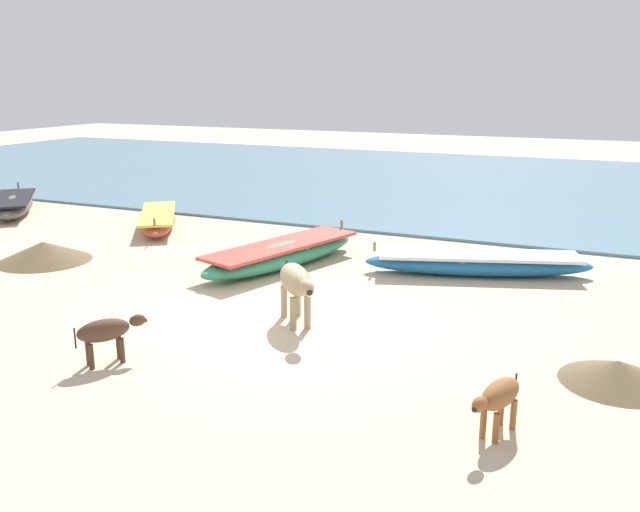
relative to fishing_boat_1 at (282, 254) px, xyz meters
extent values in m
plane|color=beige|center=(1.60, -2.98, -0.29)|extent=(80.00, 80.00, 0.00)
cube|color=slate|center=(1.60, 13.97, -0.25)|extent=(60.00, 20.00, 0.08)
ellipsoid|color=#338C66|center=(0.00, 0.00, -0.02)|extent=(2.44, 4.76, 0.54)
cube|color=#CC3F33|center=(0.00, 0.00, 0.21)|extent=(2.25, 4.22, 0.07)
cube|color=olive|center=(0.10, 0.33, 0.13)|extent=(0.93, 0.40, 0.04)
cylinder|color=olive|center=(0.64, 2.03, 0.35)|extent=(0.06, 0.06, 0.20)
ellipsoid|color=#5B5651|center=(-10.53, 2.00, -0.03)|extent=(3.45, 3.67, 0.54)
cube|color=black|center=(-10.53, 2.00, 0.20)|extent=(3.11, 3.30, 0.07)
cube|color=olive|center=(-10.73, 2.22, 0.12)|extent=(0.78, 0.71, 0.04)
cylinder|color=olive|center=(-11.74, 3.36, 0.34)|extent=(0.06, 0.06, 0.20)
ellipsoid|color=#B74733|center=(-5.06, 2.14, -0.07)|extent=(3.00, 3.76, 0.46)
cube|color=#EAD84C|center=(-5.06, 2.14, 0.13)|extent=(2.72, 3.36, 0.07)
cube|color=olive|center=(-4.90, 1.90, 0.06)|extent=(0.72, 0.55, 0.04)
cylinder|color=olive|center=(-4.03, 0.66, 0.26)|extent=(0.06, 0.06, 0.20)
ellipsoid|color=#1E669E|center=(4.20, 1.13, -0.05)|extent=(4.95, 2.47, 0.48)
cube|color=white|center=(4.20, 1.13, 0.15)|extent=(4.38, 2.26, 0.07)
cube|color=olive|center=(3.85, 1.02, 0.08)|extent=(0.38, 0.83, 0.04)
cylinder|color=olive|center=(2.06, 0.42, 0.29)|extent=(0.06, 0.06, 0.20)
ellipsoid|color=brown|center=(5.75, -5.54, 0.23)|extent=(0.53, 0.82, 0.33)
ellipsoid|color=brown|center=(5.59, -6.03, 0.29)|extent=(0.22, 0.29, 0.18)
sphere|color=#2D2119|center=(5.56, -6.13, 0.27)|extent=(0.09, 0.09, 0.07)
cylinder|color=brown|center=(5.76, -5.78, -0.10)|extent=(0.08, 0.08, 0.38)
cylinder|color=brown|center=(5.60, -5.73, -0.10)|extent=(0.08, 0.08, 0.38)
cylinder|color=brown|center=(5.90, -5.36, -0.10)|extent=(0.08, 0.08, 0.38)
cylinder|color=brown|center=(5.74, -5.31, -0.10)|extent=(0.08, 0.08, 0.38)
cylinder|color=#2D2119|center=(5.87, -5.16, 0.20)|extent=(0.03, 0.03, 0.31)
ellipsoid|color=#4C3323|center=(0.01, -5.86, 0.24)|extent=(0.70, 0.82, 0.34)
ellipsoid|color=#4C3323|center=(0.30, -5.43, 0.30)|extent=(0.27, 0.30, 0.18)
sphere|color=#2D2119|center=(0.36, -5.34, 0.28)|extent=(0.10, 0.10, 0.07)
cylinder|color=#4C3323|center=(0.07, -5.62, -0.10)|extent=(0.08, 0.08, 0.39)
cylinder|color=#4C3323|center=(0.21, -5.72, -0.10)|extent=(0.08, 0.08, 0.39)
cylinder|color=#4C3323|center=(-0.19, -6.00, -0.10)|extent=(0.08, 0.08, 0.39)
cylinder|color=#4C3323|center=(-0.05, -6.09, -0.10)|extent=(0.08, 0.08, 0.39)
cylinder|color=#2D2119|center=(-0.22, -6.20, 0.20)|extent=(0.03, 0.03, 0.32)
ellipsoid|color=tan|center=(1.85, -3.12, 0.50)|extent=(1.10, 1.18, 0.51)
ellipsoid|color=tan|center=(2.35, -3.71, 0.59)|extent=(0.42, 0.44, 0.27)
sphere|color=#2D2119|center=(2.46, -3.84, 0.55)|extent=(0.15, 0.15, 0.11)
cylinder|color=tan|center=(2.17, -3.30, 0.00)|extent=(0.12, 0.12, 0.58)
cylinder|color=tan|center=(1.97, -3.46, 0.00)|extent=(0.12, 0.12, 0.58)
cylinder|color=tan|center=(1.73, -2.79, 0.00)|extent=(0.12, 0.12, 0.58)
cylinder|color=tan|center=(1.54, -2.95, 0.00)|extent=(0.12, 0.12, 0.58)
cylinder|color=#2D2119|center=(1.46, -2.66, 0.45)|extent=(0.04, 0.04, 0.47)
cone|color=brown|center=(7.05, -3.46, -0.13)|extent=(1.86, 1.86, 0.34)
cone|color=brown|center=(-5.33, -1.84, -0.06)|extent=(2.96, 2.96, 0.46)
camera|label=1|loc=(6.72, -13.06, 3.87)|focal=37.50mm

